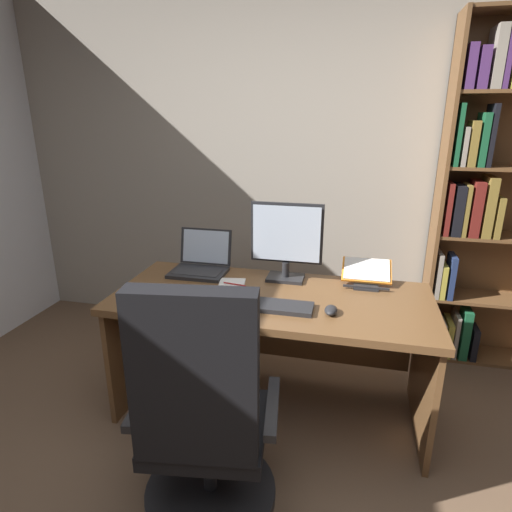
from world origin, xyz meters
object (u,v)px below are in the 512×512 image
(open_binder, at_px, (170,300))
(desk, at_px, (274,320))
(computer_mouse, at_px, (331,310))
(reading_stand_with_book, at_px, (366,273))
(laptop, at_px, (201,264))
(office_chair, at_px, (203,425))
(pen, at_px, (235,284))
(bookshelf, at_px, (492,203))
(monitor, at_px, (286,242))
(keyboard, at_px, (272,306))
(notepad, at_px, (231,285))

(open_binder, bearing_deg, desk, 15.47)
(computer_mouse, xyz_separation_m, reading_stand_with_book, (0.17, 0.47, 0.04))
(laptop, bearing_deg, reading_stand_with_book, 2.44)
(laptop, bearing_deg, office_chair, -70.03)
(laptop, bearing_deg, pen, -34.54)
(bookshelf, xyz_separation_m, reading_stand_with_book, (-0.78, -0.59, -0.34))
(monitor, bearing_deg, reading_stand_with_book, 5.96)
(reading_stand_with_book, relative_size, pen, 2.05)
(laptop, bearing_deg, keyboard, -37.93)
(monitor, relative_size, pen, 3.36)
(keyboard, bearing_deg, laptop, 142.07)
(desk, xyz_separation_m, open_binder, (-0.51, -0.29, 0.20))
(office_chair, relative_size, computer_mouse, 10.77)
(monitor, bearing_deg, desk, -100.77)
(bookshelf, relative_size, reading_stand_with_book, 7.94)
(computer_mouse, relative_size, open_binder, 0.20)
(computer_mouse, xyz_separation_m, pen, (-0.57, 0.24, -0.01))
(notepad, bearing_deg, reading_stand_with_book, 17.01)
(bookshelf, bearing_deg, computer_mouse, -131.98)
(laptop, xyz_separation_m, pen, (0.28, -0.19, -0.04))
(monitor, xyz_separation_m, keyboard, (0.00, -0.42, -0.22))
(open_binder, distance_m, notepad, 0.38)
(pen, bearing_deg, laptop, 145.46)
(notepad, bearing_deg, keyboard, -39.09)
(keyboard, distance_m, computer_mouse, 0.30)
(monitor, relative_size, notepad, 2.24)
(laptop, distance_m, keyboard, 0.69)
(monitor, relative_size, laptop, 1.38)
(desk, height_order, pen, pen)
(bookshelf, xyz_separation_m, keyboard, (-1.25, -1.06, -0.39))
(office_chair, height_order, keyboard, office_chair)
(reading_stand_with_book, bearing_deg, keyboard, -135.32)
(desk, bearing_deg, open_binder, -150.64)
(bookshelf, xyz_separation_m, monitor, (-1.25, -0.64, -0.17))
(keyboard, xyz_separation_m, computer_mouse, (0.30, 0.00, 0.01))
(open_binder, bearing_deg, office_chair, -70.41)
(computer_mouse, height_order, reading_stand_with_book, reading_stand_with_book)
(computer_mouse, bearing_deg, keyboard, 180.00)
(desk, height_order, laptop, laptop)
(monitor, height_order, keyboard, monitor)
(desk, relative_size, monitor, 3.73)
(monitor, bearing_deg, bookshelf, 27.04)
(bookshelf, distance_m, notepad, 1.79)
(pen, bearing_deg, computer_mouse, -22.46)
(computer_mouse, xyz_separation_m, open_binder, (-0.85, -0.05, -0.01))
(open_binder, bearing_deg, reading_stand_with_book, 13.09)
(open_binder, bearing_deg, computer_mouse, -10.50)
(monitor, bearing_deg, pen, -145.68)
(bookshelf, height_order, keyboard, bookshelf)
(reading_stand_with_book, bearing_deg, laptop, -177.56)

